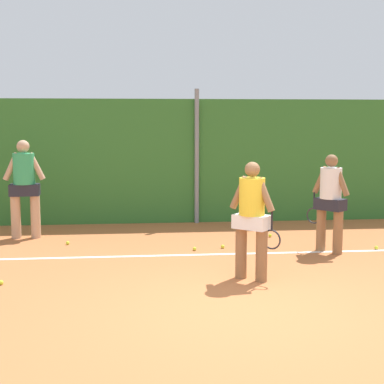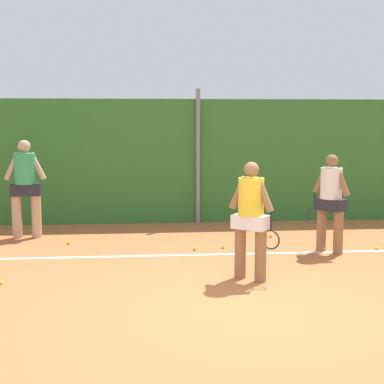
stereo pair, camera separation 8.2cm
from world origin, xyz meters
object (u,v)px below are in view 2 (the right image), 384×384
object	(u,v)px
tennis_ball_7	(195,249)
tennis_ball_10	(0,282)
tennis_ball_1	(68,243)
tennis_ball_2	(223,247)
tennis_ball_0	(271,236)
player_midcourt	(331,198)
player_backcourt_far	(25,183)
player_foreground_near	(251,214)
tennis_ball_8	(377,248)

from	to	relation	value
tennis_ball_7	tennis_ball_10	distance (m)	3.39
tennis_ball_1	tennis_ball_10	bearing A→B (deg)	-103.93
tennis_ball_1	tennis_ball_7	distance (m)	2.36
tennis_ball_1	tennis_ball_2	distance (m)	2.84
tennis_ball_1	tennis_ball_10	size ratio (longest dim) A/B	1.00
tennis_ball_1	tennis_ball_7	size ratio (longest dim) A/B	1.00
tennis_ball_0	player_midcourt	bearing A→B (deg)	-61.95
tennis_ball_0	player_backcourt_far	bearing A→B (deg)	175.32
player_backcourt_far	tennis_ball_10	distance (m)	3.34
tennis_ball_1	player_backcourt_far	bearing A→B (deg)	141.57
player_backcourt_far	tennis_ball_2	xyz separation A→B (m)	(3.65, -1.25, -1.03)
player_foreground_near	tennis_ball_1	distance (m)	3.96
player_foreground_near	player_backcourt_far	size ratio (longest dim) A/B	0.89
player_backcourt_far	tennis_ball_8	size ratio (longest dim) A/B	28.59
player_backcourt_far	tennis_ball_2	size ratio (longest dim) A/B	28.59
tennis_ball_7	player_midcourt	bearing A→B (deg)	-8.51
player_backcourt_far	tennis_ball_2	world-z (taller)	player_backcourt_far
player_midcourt	tennis_ball_8	xyz separation A→B (m)	(0.90, 0.11, -0.91)
player_foreground_near	tennis_ball_8	distance (m)	3.18
tennis_ball_2	tennis_ball_7	bearing A→B (deg)	-166.51
player_backcourt_far	player_midcourt	bearing A→B (deg)	160.14
tennis_ball_0	tennis_ball_1	xyz separation A→B (m)	(-3.84, -0.30, 0.00)
player_midcourt	tennis_ball_10	bearing A→B (deg)	65.93
player_foreground_near	tennis_ball_10	distance (m)	3.62
tennis_ball_0	tennis_ball_8	size ratio (longest dim) A/B	1.00
tennis_ball_1	tennis_ball_8	xyz separation A→B (m)	(5.46, -0.92, 0.00)
player_backcourt_far	tennis_ball_1	xyz separation A→B (m)	(0.87, -0.69, -1.03)
player_backcourt_far	tennis_ball_10	world-z (taller)	player_backcourt_far
player_backcourt_far	tennis_ball_7	distance (m)	3.57
player_backcourt_far	tennis_ball_8	distance (m)	6.61
player_midcourt	tennis_ball_0	size ratio (longest dim) A/B	25.56
player_midcourt	player_foreground_near	bearing A→B (deg)	92.74
tennis_ball_8	tennis_ball_2	bearing A→B (deg)	172.39
player_midcourt	tennis_ball_10	size ratio (longest dim) A/B	25.56
player_backcourt_far	tennis_ball_7	xyz separation A→B (m)	(3.13, -1.38, -1.03)
player_foreground_near	tennis_ball_0	size ratio (longest dim) A/B	25.57
player_foreground_near	tennis_ball_2	bearing A→B (deg)	132.93
tennis_ball_1	tennis_ball_2	world-z (taller)	same
tennis_ball_0	tennis_ball_10	bearing A→B (deg)	-148.04
player_backcourt_far	tennis_ball_7	size ratio (longest dim) A/B	28.59
tennis_ball_7	tennis_ball_10	xyz separation A→B (m)	(-2.88, -1.79, 0.00)
player_foreground_near	tennis_ball_2	xyz separation A→B (m)	(-0.10, 2.00, -0.91)
player_midcourt	tennis_ball_8	distance (m)	1.29
tennis_ball_10	tennis_ball_0	bearing A→B (deg)	31.96
tennis_ball_0	tennis_ball_10	world-z (taller)	same
tennis_ball_0	tennis_ball_2	world-z (taller)	same
tennis_ball_1	tennis_ball_10	distance (m)	2.56
player_foreground_near	tennis_ball_0	distance (m)	3.15
tennis_ball_1	tennis_ball_7	world-z (taller)	same
tennis_ball_1	tennis_ball_8	bearing A→B (deg)	-9.59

